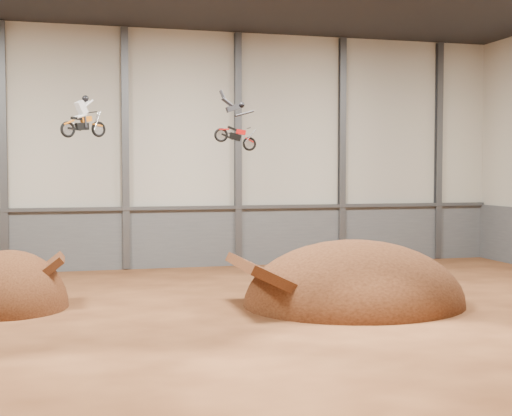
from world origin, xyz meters
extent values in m
plane|color=#4C2714|center=(0.00, 0.00, 0.00)|extent=(40.00, 40.00, 0.00)
cube|color=beige|center=(0.00, 15.00, 7.00)|extent=(40.00, 0.10, 14.00)
cube|color=#55595D|center=(0.00, 14.90, 1.75)|extent=(39.80, 0.18, 3.50)
cube|color=#47494F|center=(0.00, 14.75, 3.55)|extent=(39.80, 0.35, 0.20)
cube|color=#47494F|center=(-10.00, 14.80, 7.00)|extent=(0.40, 0.36, 13.90)
cube|color=#47494F|center=(-3.33, 14.80, 7.00)|extent=(0.40, 0.36, 13.90)
cube|color=#47494F|center=(3.33, 14.80, 7.00)|extent=(0.40, 0.36, 13.90)
cube|color=#47494F|center=(10.00, 14.80, 7.00)|extent=(0.40, 0.36, 13.90)
cube|color=#47494F|center=(16.67, 14.80, 7.00)|extent=(0.40, 0.36, 13.90)
ellipsoid|color=#371A0D|center=(-8.98, 4.22, 0.00)|extent=(4.85, 5.60, 4.85)
ellipsoid|color=#371A0D|center=(5.31, 1.38, 0.00)|extent=(9.59, 8.49, 5.54)
camera|label=1|loc=(-6.44, -26.91, 5.74)|focal=50.00mm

